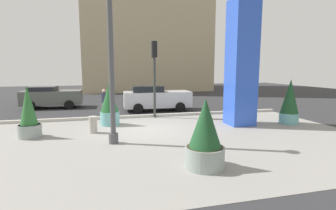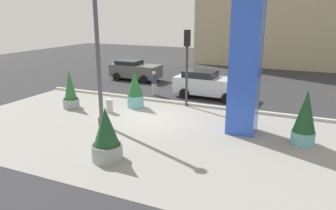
% 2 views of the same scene
% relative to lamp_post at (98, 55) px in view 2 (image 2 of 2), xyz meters
% --- Properties ---
extents(ground_plane, '(60.00, 60.00, 0.00)m').
position_rel_lamp_post_xyz_m(ground_plane, '(1.59, 5.86, -3.40)').
color(ground_plane, '#2D2D30').
extents(plaza_pavement, '(18.00, 10.00, 0.02)m').
position_rel_lamp_post_xyz_m(plaza_pavement, '(1.59, -0.14, -3.40)').
color(plaza_pavement, gray).
rests_on(plaza_pavement, ground_plane).
extents(curb_strip, '(18.00, 0.24, 0.16)m').
position_rel_lamp_post_xyz_m(curb_strip, '(1.59, 4.98, -3.32)').
color(curb_strip, '#B7B2A8').
rests_on(curb_strip, ground_plane).
extents(lamp_post, '(0.44, 0.44, 6.96)m').
position_rel_lamp_post_xyz_m(lamp_post, '(0.00, 0.00, 0.00)').
color(lamp_post, '#4C4C51').
rests_on(lamp_post, ground_plane).
extents(art_pillar_blue, '(1.23, 1.23, 6.15)m').
position_rel_lamp_post_xyz_m(art_pillar_blue, '(6.38, 1.86, -0.32)').
color(art_pillar_blue, blue).
rests_on(art_pillar_blue, ground_plane).
extents(potted_plant_by_pillar, '(1.14, 1.14, 2.02)m').
position_rel_lamp_post_xyz_m(potted_plant_by_pillar, '(2.45, -3.12, -2.48)').
color(potted_plant_by_pillar, gray).
rests_on(potted_plant_by_pillar, ground_plane).
extents(potted_plant_curbside, '(0.94, 0.94, 2.11)m').
position_rel_lamp_post_xyz_m(potted_plant_curbside, '(-0.04, 3.35, -2.37)').
color(potted_plant_curbside, '#6BB2B2').
rests_on(potted_plant_curbside, ground_plane).
extents(potted_plant_near_left, '(0.92, 0.92, 2.17)m').
position_rel_lamp_post_xyz_m(potted_plant_near_left, '(-3.33, 1.73, -2.45)').
color(potted_plant_near_left, gray).
rests_on(potted_plant_near_left, ground_plane).
extents(potted_plant_near_right, '(0.95, 0.95, 2.31)m').
position_rel_lamp_post_xyz_m(potted_plant_near_right, '(8.99, 1.44, -2.28)').
color(potted_plant_near_right, '#6BB2B2').
rests_on(potted_plant_near_right, ground_plane).
extents(concrete_bollard, '(0.36, 0.36, 0.75)m').
position_rel_lamp_post_xyz_m(concrete_bollard, '(-0.81, 1.87, -3.02)').
color(concrete_bollard, '#B2ADA3').
rests_on(concrete_bollard, ground_plane).
extents(traffic_light_far_side, '(0.28, 0.42, 4.37)m').
position_rel_lamp_post_xyz_m(traffic_light_far_side, '(2.55, 4.77, -0.44)').
color(traffic_light_far_side, '#333833').
rests_on(traffic_light_far_side, ground_plane).
extents(car_passing_lane, '(4.09, 2.09, 1.57)m').
position_rel_lamp_post_xyz_m(car_passing_lane, '(-3.97, 10.20, -2.58)').
color(car_passing_lane, '#565B56').
rests_on(car_passing_lane, ground_plane).
extents(car_curb_east, '(4.52, 2.04, 1.70)m').
position_rel_lamp_post_xyz_m(car_curb_east, '(3.13, 7.22, -2.54)').
color(car_curb_east, silver).
rests_on(car_curb_east, ground_plane).
extents(pedestrian_by_curb, '(0.43, 0.43, 1.61)m').
position_rel_lamp_post_xyz_m(pedestrian_by_curb, '(-0.29, 6.30, -2.51)').
color(pedestrian_by_curb, '#B2AD9E').
rests_on(pedestrian_by_curb, ground_plane).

